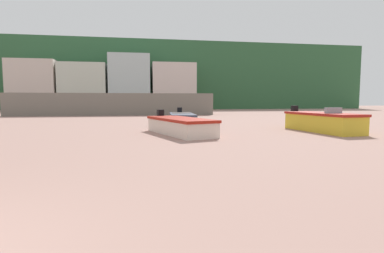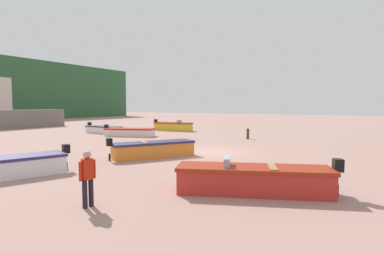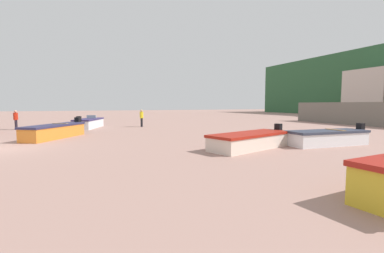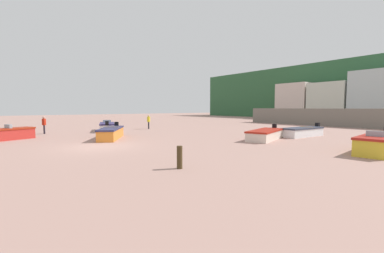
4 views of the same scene
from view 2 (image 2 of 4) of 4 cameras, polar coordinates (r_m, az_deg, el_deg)
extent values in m
plane|color=#A27A6F|center=(18.70, 4.02, -4.84)|extent=(160.00, 160.00, 0.00)
cube|color=beige|center=(28.54, -11.85, -1.20)|extent=(2.82, 4.71, 0.63)
cube|color=#A01E12|center=(28.51, -11.86, -0.45)|extent=(2.92, 4.83, 0.12)
cube|color=black|center=(29.58, -16.12, -0.01)|extent=(0.39, 0.37, 0.40)
cylinder|color=black|center=(29.64, -16.10, -1.38)|extent=(0.13, 0.13, 0.32)
cube|color=gold|center=(34.08, -3.63, -0.11)|extent=(1.79, 4.46, 0.82)
cube|color=#A21E16|center=(34.05, -3.63, 0.68)|extent=(1.88, 4.56, 0.12)
cube|color=black|center=(35.24, -6.97, 1.07)|extent=(0.34, 0.31, 0.40)
cylinder|color=black|center=(35.30, -6.96, -0.32)|extent=(0.11, 0.11, 0.41)
cube|color=#8C9EA8|center=(33.67, -2.50, 0.99)|extent=(0.85, 0.28, 0.28)
cube|color=#B62A23|center=(10.17, 11.63, -10.32)|extent=(3.06, 5.01, 0.77)
cube|color=maroon|center=(10.07, 11.67, -7.88)|extent=(3.17, 5.13, 0.12)
cube|color=black|center=(10.54, 26.24, -6.68)|extent=(0.40, 0.38, 0.40)
cylinder|color=black|center=(10.72, 26.10, -10.98)|extent=(0.13, 0.13, 0.38)
cube|color=#8C9EA8|center=(10.01, 6.73, -6.72)|extent=(0.76, 0.47, 0.28)
cube|color=#967549|center=(10.12, 15.18, -7.59)|extent=(1.06, 0.63, 0.08)
cube|color=silver|center=(14.14, -32.04, -6.90)|extent=(4.47, 2.68, 0.72)
cube|color=#2E2656|center=(14.07, -32.10, -5.23)|extent=(4.59, 2.79, 0.12)
cube|color=black|center=(14.51, -23.04, -3.94)|extent=(0.37, 0.39, 0.40)
cylinder|color=black|center=(14.64, -22.95, -6.95)|extent=(0.13, 0.13, 0.36)
cube|color=orange|center=(16.84, -7.38, -4.58)|extent=(4.49, 3.36, 0.75)
cube|color=#292849|center=(16.78, -7.40, -3.12)|extent=(4.62, 3.48, 0.12)
cube|color=black|center=(16.08, -15.62, -2.90)|extent=(0.41, 0.42, 0.40)
cylinder|color=black|center=(16.19, -15.56, -5.71)|extent=(0.14, 0.14, 0.37)
cube|color=#8C7250|center=(16.59, -9.24, -3.05)|extent=(0.73, 0.99, 0.08)
cube|color=white|center=(32.01, -16.64, -0.70)|extent=(1.55, 4.27, 0.65)
cube|color=#313748|center=(31.98, -16.65, -0.02)|extent=(1.64, 4.37, 0.12)
cube|color=black|center=(33.77, -19.09, 0.44)|extent=(0.34, 0.30, 0.40)
cylinder|color=black|center=(33.82, -19.06, -0.78)|extent=(0.11, 0.11, 0.32)
cube|color=olive|center=(32.38, -17.24, 0.11)|extent=(1.12, 0.31, 0.08)
cylinder|color=#41321B|center=(25.97, 10.68, -1.39)|extent=(0.23, 0.23, 0.90)
cylinder|color=black|center=(9.20, -18.82, -11.84)|extent=(0.15, 0.15, 0.82)
cylinder|color=black|center=(9.10, -19.89, -12.05)|extent=(0.15, 0.15, 0.82)
cylinder|color=#B32210|center=(8.98, -19.46, -7.65)|extent=(0.37, 0.37, 0.58)
cylinder|color=#B32210|center=(9.11, -18.29, -7.71)|extent=(0.10, 0.10, 0.54)
cylinder|color=#B32210|center=(8.87, -20.64, -8.08)|extent=(0.10, 0.10, 0.54)
sphere|color=tan|center=(8.91, -19.52, -5.13)|extent=(0.24, 0.24, 0.22)
camera|label=1|loc=(20.06, 13.95, 0.08)|focal=27.69mm
camera|label=3|loc=(33.47, 9.83, 2.65)|focal=24.56mm
camera|label=4|loc=(32.44, 25.20, 2.82)|focal=23.51mm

